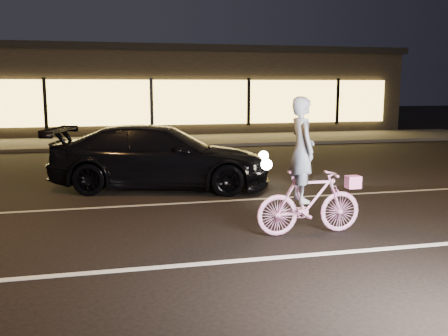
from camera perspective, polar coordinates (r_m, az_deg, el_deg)
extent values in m
plane|color=black|center=(8.30, 1.13, -6.97)|extent=(90.00, 90.00, 0.00)
cube|color=silver|center=(6.93, 4.26, -10.32)|extent=(60.00, 0.12, 0.01)
cube|color=gray|center=(10.19, -1.67, -3.87)|extent=(60.00, 0.10, 0.01)
cube|color=#383533|center=(20.94, -7.74, 3.04)|extent=(30.00, 4.00, 0.12)
cube|color=black|center=(26.79, -9.10, 8.53)|extent=(25.00, 8.00, 4.00)
cube|color=black|center=(26.85, -9.22, 12.91)|extent=(25.40, 8.40, 0.30)
cube|color=#FFCE59|center=(22.72, -8.30, 7.41)|extent=(23.00, 0.15, 2.00)
cube|color=black|center=(22.69, -19.76, 6.96)|extent=(0.15, 0.08, 2.20)
cube|color=black|center=(22.64, -8.28, 7.41)|extent=(0.15, 0.08, 2.20)
cube|color=black|center=(23.46, 2.83, 7.56)|extent=(0.15, 0.08, 2.20)
cube|color=black|center=(25.08, 12.84, 7.45)|extent=(0.15, 0.08, 2.20)
imported|color=#E3349C|center=(8.01, 9.73, -3.87)|extent=(1.73, 0.49, 1.04)
imported|color=silver|center=(7.81, 8.89, 2.09)|extent=(0.39, 0.60, 1.63)
cube|color=#F65597|center=(8.27, 14.53, -1.56)|extent=(0.22, 0.18, 0.20)
imported|color=black|center=(11.54, -7.25, 1.26)|extent=(5.34, 3.23, 1.45)
sphere|color=#FFF2BF|center=(12.09, 4.53, 1.38)|extent=(0.24, 0.24, 0.24)
sphere|color=#FFF2BF|center=(10.78, 4.89, 0.41)|extent=(0.24, 0.24, 0.24)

